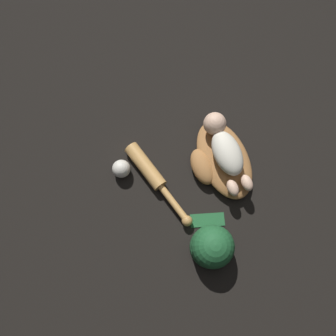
{
  "coord_description": "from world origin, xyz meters",
  "views": [
    {
      "loc": [
        -0.46,
        0.21,
        1.37
      ],
      "look_at": [
        -0.08,
        0.22,
        0.07
      ],
      "focal_mm": 35.0,
      "sensor_mm": 36.0,
      "label": 1
    }
  ],
  "objects_px": {
    "baby_figure": "(225,147)",
    "baseball": "(121,169)",
    "baseball_glove": "(220,160)",
    "baseball_cap": "(212,246)",
    "baseball_bat": "(152,175)"
  },
  "relations": [
    {
      "from": "baby_figure",
      "to": "baseball",
      "type": "bearing_deg",
      "value": 99.64
    },
    {
      "from": "baby_figure",
      "to": "baseball",
      "type": "xyz_separation_m",
      "value": [
        -0.07,
        0.43,
        -0.08
      ]
    },
    {
      "from": "baseball_glove",
      "to": "baseball_bat",
      "type": "relative_size",
      "value": 1.16
    },
    {
      "from": "baseball_glove",
      "to": "baseball_cap",
      "type": "bearing_deg",
      "value": 172.09
    },
    {
      "from": "baseball_glove",
      "to": "baby_figure",
      "type": "distance_m",
      "value": 0.08
    },
    {
      "from": "baby_figure",
      "to": "baseball_cap",
      "type": "relative_size",
      "value": 1.56
    },
    {
      "from": "baseball_glove",
      "to": "baseball",
      "type": "relative_size",
      "value": 5.33
    },
    {
      "from": "baseball",
      "to": "baby_figure",
      "type": "bearing_deg",
      "value": -80.36
    },
    {
      "from": "baby_figure",
      "to": "baseball",
      "type": "height_order",
      "value": "baby_figure"
    },
    {
      "from": "baby_figure",
      "to": "baseball_cap",
      "type": "distance_m",
      "value": 0.4
    },
    {
      "from": "baseball_bat",
      "to": "baby_figure",
      "type": "bearing_deg",
      "value": -71.69
    },
    {
      "from": "baseball_glove",
      "to": "baseball_cap",
      "type": "height_order",
      "value": "baseball_cap"
    },
    {
      "from": "baby_figure",
      "to": "baseball_bat",
      "type": "relative_size",
      "value": 0.99
    },
    {
      "from": "baseball_glove",
      "to": "baseball_bat",
      "type": "height_order",
      "value": "baseball_glove"
    },
    {
      "from": "baseball_glove",
      "to": "baseball",
      "type": "bearing_deg",
      "value": 95.72
    }
  ]
}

